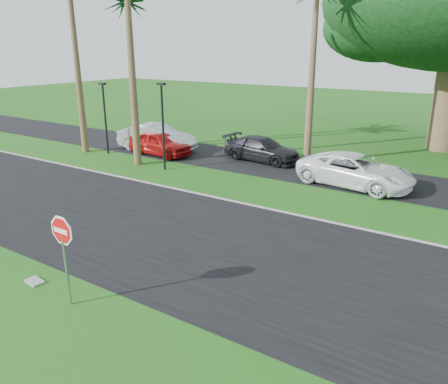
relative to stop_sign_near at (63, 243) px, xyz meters
name	(u,v)px	position (x,y,z in m)	size (l,w,h in m)	color
ground	(137,256)	(-0.50, 3.00, -1.77)	(120.00, 120.00, 0.00)	#175314
road	(176,234)	(-0.50, 5.00, -1.76)	(120.00, 8.00, 0.02)	black
parking_strip	(296,169)	(-0.50, 15.50, -1.76)	(120.00, 5.00, 0.02)	black
curb	(235,202)	(-0.50, 9.05, -1.74)	(120.00, 0.12, 0.06)	gray
stop_sign_near	(63,243)	(0.00, 0.00, 0.00)	(1.05, 0.07, 2.62)	gray
palm_left_mid	(127,6)	(-11.00, 14.00, 6.90)	(5.00, 5.00, 10.00)	brown
streetlight_left	(105,113)	(-12.00, 12.50, 0.72)	(0.45, 0.25, 4.34)	black
streetlight_right	(163,121)	(-6.50, 11.50, 0.88)	(0.45, 0.25, 4.64)	black
car_silver	(157,138)	(-9.85, 14.69, -0.93)	(1.78, 5.10, 1.68)	silver
car_red	(160,144)	(-8.90, 13.91, -1.05)	(1.71, 4.24, 1.45)	#A90E0E
car_dark	(262,149)	(-2.92, 16.06, -1.09)	(1.93, 4.74, 1.38)	black
car_minivan	(355,171)	(3.15, 14.15, -1.01)	(2.53, 5.49, 1.53)	white
utility_slab	(34,281)	(-1.79, 0.16, -1.74)	(0.55, 0.35, 0.06)	gray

